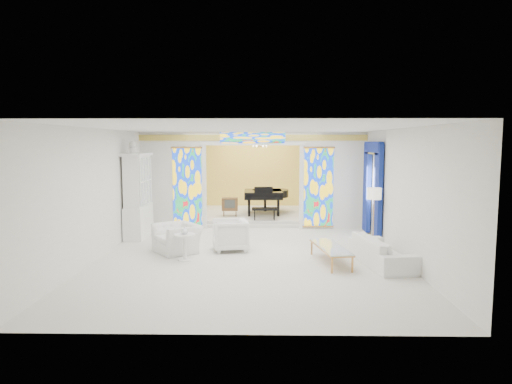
{
  "coord_description": "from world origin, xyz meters",
  "views": [
    {
      "loc": [
        0.35,
        -12.12,
        2.69
      ],
      "look_at": [
        0.13,
        0.2,
        1.34
      ],
      "focal_mm": 32.0,
      "sensor_mm": 36.0,
      "label": 1
    }
  ],
  "objects_px": {
    "sofa": "(382,251)",
    "tv_console": "(230,204)",
    "china_cabinet": "(138,196)",
    "coffee_table": "(331,248)",
    "grand_piano": "(266,194)",
    "armchair_right": "(230,235)",
    "armchair_left": "(177,238)"
  },
  "relations": [
    {
      "from": "armchair_right",
      "to": "grand_piano",
      "type": "distance_m",
      "value": 4.99
    },
    {
      "from": "sofa",
      "to": "tv_console",
      "type": "relative_size",
      "value": 3.31
    },
    {
      "from": "grand_piano",
      "to": "tv_console",
      "type": "relative_size",
      "value": 4.02
    },
    {
      "from": "armchair_right",
      "to": "grand_piano",
      "type": "bearing_deg",
      "value": 159.49
    },
    {
      "from": "sofa",
      "to": "armchair_right",
      "type": "bearing_deg",
      "value": 61.02
    },
    {
      "from": "armchair_right",
      "to": "coffee_table",
      "type": "height_order",
      "value": "armchair_right"
    },
    {
      "from": "china_cabinet",
      "to": "sofa",
      "type": "distance_m",
      "value": 6.84
    },
    {
      "from": "grand_piano",
      "to": "tv_console",
      "type": "distance_m",
      "value": 1.43
    },
    {
      "from": "tv_console",
      "to": "armchair_right",
      "type": "bearing_deg",
      "value": -88.23
    },
    {
      "from": "armchair_right",
      "to": "grand_piano",
      "type": "xyz_separation_m",
      "value": [
        0.93,
        4.88,
        0.46
      ]
    },
    {
      "from": "sofa",
      "to": "china_cabinet",
      "type": "bearing_deg",
      "value": 56.28
    },
    {
      "from": "armchair_left",
      "to": "coffee_table",
      "type": "height_order",
      "value": "armchair_left"
    },
    {
      "from": "china_cabinet",
      "to": "tv_console",
      "type": "relative_size",
      "value": 4.34
    },
    {
      "from": "armchair_left",
      "to": "sofa",
      "type": "xyz_separation_m",
      "value": [
        4.73,
        -1.06,
        -0.04
      ]
    },
    {
      "from": "armchair_right",
      "to": "china_cabinet",
      "type": "bearing_deg",
      "value": -129.98
    },
    {
      "from": "armchair_left",
      "to": "sofa",
      "type": "height_order",
      "value": "armchair_left"
    },
    {
      "from": "china_cabinet",
      "to": "sofa",
      "type": "xyz_separation_m",
      "value": [
        6.17,
        -2.84,
        -0.87
      ]
    },
    {
      "from": "china_cabinet",
      "to": "tv_console",
      "type": "height_order",
      "value": "china_cabinet"
    },
    {
      "from": "sofa",
      "to": "grand_piano",
      "type": "relative_size",
      "value": 0.82
    },
    {
      "from": "tv_console",
      "to": "china_cabinet",
      "type": "bearing_deg",
      "value": -134.81
    },
    {
      "from": "coffee_table",
      "to": "grand_piano",
      "type": "distance_m",
      "value": 6.22
    },
    {
      "from": "armchair_right",
      "to": "sofa",
      "type": "relative_size",
      "value": 0.41
    },
    {
      "from": "grand_piano",
      "to": "armchair_left",
      "type": "bearing_deg",
      "value": -115.52
    },
    {
      "from": "sofa",
      "to": "grand_piano",
      "type": "distance_m",
      "value": 6.65
    },
    {
      "from": "china_cabinet",
      "to": "grand_piano",
      "type": "bearing_deg",
      "value": 42.09
    },
    {
      "from": "china_cabinet",
      "to": "grand_piano",
      "type": "relative_size",
      "value": 1.08
    },
    {
      "from": "armchair_right",
      "to": "sofa",
      "type": "bearing_deg",
      "value": 60.28
    },
    {
      "from": "sofa",
      "to": "tv_console",
      "type": "bearing_deg",
      "value": 25.47
    },
    {
      "from": "china_cabinet",
      "to": "armchair_left",
      "type": "height_order",
      "value": "china_cabinet"
    },
    {
      "from": "coffee_table",
      "to": "tv_console",
      "type": "xyz_separation_m",
      "value": [
        -2.65,
        5.39,
        0.24
      ]
    },
    {
      "from": "coffee_table",
      "to": "china_cabinet",
      "type": "bearing_deg",
      "value": 151.51
    },
    {
      "from": "armchair_left",
      "to": "sofa",
      "type": "distance_m",
      "value": 4.84
    }
  ]
}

